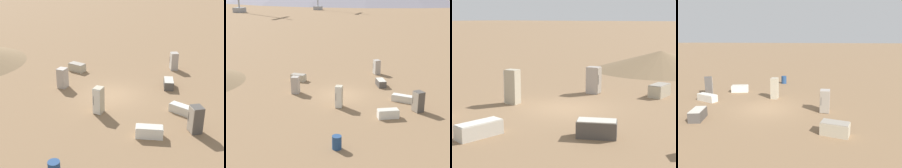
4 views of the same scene
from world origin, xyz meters
TOP-DOWN VIEW (x-y plane):
  - ground_plane at (0.00, 0.00)m, footprint 1000.00×1000.00m
  - discarded_fridge_0 at (3.62, -3.14)m, footprint 1.71×1.32m
  - discarded_fridge_1 at (2.83, 5.56)m, footprint 0.84×1.55m
  - discarded_fridge_2 at (-1.97, -7.11)m, footprint 1.02×1.02m
  - discarded_fridge_3 at (-0.82, 4.20)m, footprint 0.87×0.78m
  - discarded_fridge_4 at (-0.13, -5.69)m, footprint 0.94×1.94m
  - discarded_fridge_5 at (-2.96, -0.72)m, footprint 0.79×0.65m
  - discarded_fridge_6 at (-3.96, -5.00)m, footprint 1.31×1.76m
  - discarded_fridge_7 at (7.87, -1.91)m, footprint 0.97×0.95m
  - rusty_barrel at (-9.65, -2.63)m, footprint 0.60×0.60m

SIDE VIEW (x-z plane):
  - ground_plane at x=0.00m, z-range 0.00..0.00m
  - discarded_fridge_4 at x=-0.13m, z-range 0.00..0.60m
  - discarded_fridge_0 at x=3.62m, z-range 0.00..0.69m
  - discarded_fridge_6 at x=-3.96m, z-range 0.00..0.70m
  - discarded_fridge_1 at x=2.83m, z-range 0.00..0.73m
  - rusty_barrel at x=-9.65m, z-range 0.00..0.89m
  - discarded_fridge_3 at x=-0.82m, z-range 0.00..1.62m
  - discarded_fridge_7 at x=7.87m, z-range 0.00..1.64m
  - discarded_fridge_2 at x=-1.97m, z-range 0.00..1.70m
  - discarded_fridge_5 at x=-2.96m, z-range 0.00..1.85m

